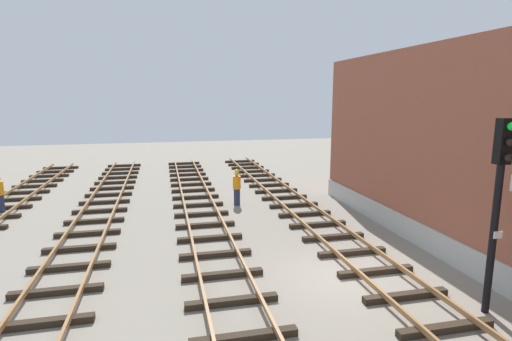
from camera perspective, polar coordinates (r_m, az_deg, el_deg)
ground_plane at (r=13.05m, az=12.45°, el=-14.59°), size 80.00×80.00×0.00m
track_near_building at (r=13.45m, az=16.59°, el=-13.40°), size 2.50×46.75×0.32m
track_centre at (r=11.99m, az=-4.15°, el=-16.01°), size 2.50×46.75×0.32m
track_far at (r=12.27m, az=-27.35°, el=-16.56°), size 2.50×46.75×0.32m
signal_mast at (r=11.44m, az=31.15°, el=-2.83°), size 0.36×0.40×4.96m
track_worker_foreground at (r=20.55m, az=-2.73°, el=-2.37°), size 0.40×0.40×1.87m
track_worker_distant at (r=22.80m, az=-32.58°, el=-2.74°), size 0.40×0.40×1.87m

